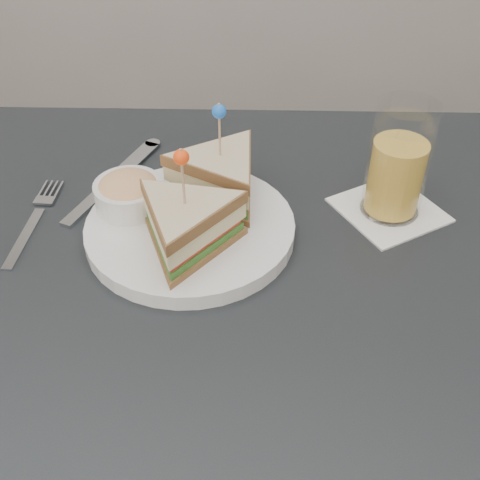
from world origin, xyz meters
The scene contains 5 objects.
table centered at (0.00, 0.00, 0.67)m, with size 0.80×0.80×0.75m.
plate_meal centered at (-0.05, 0.08, 0.79)m, with size 0.33×0.33×0.15m.
cutlery_fork centered at (-0.25, 0.10, 0.75)m, with size 0.03×0.18×0.01m.
cutlery_knife centered at (-0.17, 0.18, 0.75)m, with size 0.11×0.22×0.01m.
drink_set centered at (0.20, 0.13, 0.82)m, with size 0.16×0.16×0.15m.
Camera 1 is at (0.02, -0.49, 1.22)m, focal length 45.00 mm.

